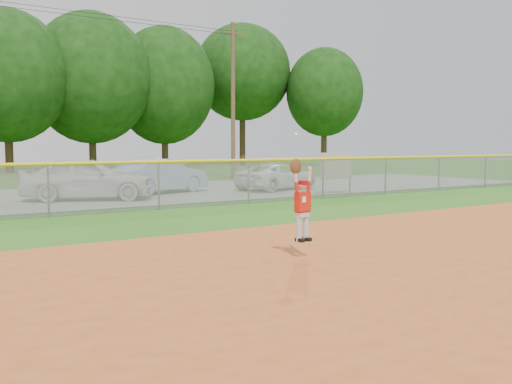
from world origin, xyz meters
TOP-DOWN VIEW (x-y plane):
  - ground at (0.00, 0.00)m, footprint 120.00×120.00m
  - parking_strip at (0.00, 16.00)m, footprint 44.00×10.00m
  - car_white_a at (-0.96, 14.11)m, footprint 4.97×3.59m
  - car_blue at (2.39, 15.31)m, footprint 4.59×2.87m
  - car_white_b at (7.58, 14.18)m, footprint 4.50×2.92m
  - sponsor_sign at (8.22, 10.98)m, footprint 1.91×0.35m
  - outfield_fence at (0.00, 10.00)m, footprint 40.06×0.10m
  - power_lines at (1.00, 22.00)m, footprint 19.40×0.24m
  - tree_line at (0.96, 37.90)m, footprint 62.37×13.00m
  - ballplayer at (-1.03, 1.48)m, footprint 0.49×0.21m

SIDE VIEW (x-z plane):
  - ground at x=0.00m, z-range 0.00..0.00m
  - parking_strip at x=0.00m, z-range 0.00..0.03m
  - car_white_b at x=7.58m, z-range 0.03..1.18m
  - car_blue at x=2.39m, z-range 0.03..1.46m
  - car_white_a at x=-0.96m, z-range 0.03..1.60m
  - outfield_fence at x=0.00m, z-range 0.11..1.66m
  - ballplayer at x=-1.03m, z-range 0.09..2.02m
  - sponsor_sign at x=8.22m, z-range 0.27..1.99m
  - power_lines at x=1.00m, z-range 0.18..9.18m
  - tree_line at x=0.96m, z-range 0.32..14.75m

